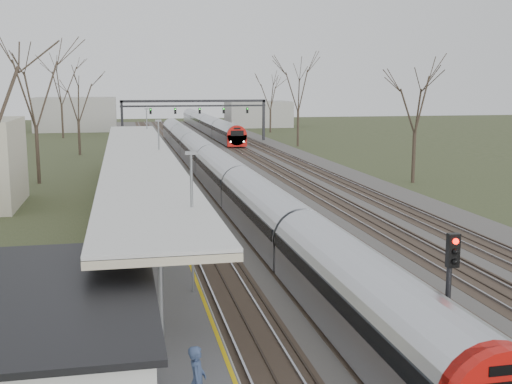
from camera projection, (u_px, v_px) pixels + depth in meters
track_bed at (228, 168)px, 64.18m from camera, size 24.00×160.00×0.22m
platform at (138, 196)px, 45.34m from camera, size 3.50×69.00×1.00m
canopy at (138, 155)px, 40.41m from camera, size 4.10×50.00×3.11m
station_building at (27, 358)px, 15.99m from camera, size 6.00×9.00×3.20m
signal_gantry at (195, 108)px, 92.33m from camera, size 21.00×0.59×6.08m
tree_west_far at (34, 88)px, 52.63m from camera, size 5.50×5.50×11.33m
tree_east_far at (416, 97)px, 53.18m from camera, size 5.00×5.00×10.30m
train_near at (210, 163)px, 56.47m from camera, size 2.62×90.21×3.05m
train_far at (207, 124)px, 111.64m from camera, size 2.62×60.21×3.05m
passenger at (197, 382)px, 14.20m from camera, size 0.51×0.67×1.66m
signal_post at (450, 279)px, 18.71m from camera, size 0.35×0.45×4.10m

